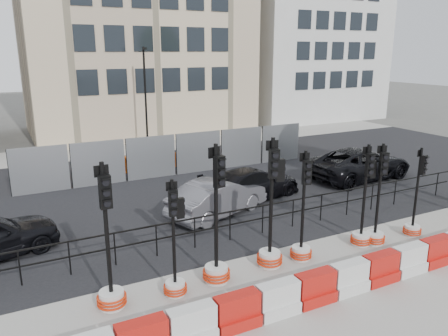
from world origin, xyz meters
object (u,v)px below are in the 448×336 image
traffic_signal_h (414,218)px  car_c (252,183)px  traffic_signal_a (111,280)px  traffic_signal_d (271,237)px

traffic_signal_h → car_c: size_ratio=0.63×
car_c → traffic_signal_a: bearing=115.1°
traffic_signal_h → car_c: (-2.75, 5.53, 0.03)m
traffic_signal_a → traffic_signal_d: traffic_signal_d is taller
traffic_signal_h → traffic_signal_d: bearing=158.2°
traffic_signal_a → car_c: size_ratio=0.76×
traffic_signal_a → traffic_signal_h: size_ratio=1.20×
traffic_signal_a → traffic_signal_h: traffic_signal_a is taller
traffic_signal_a → car_c: 8.62m
traffic_signal_d → traffic_signal_h: size_ratio=1.25×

